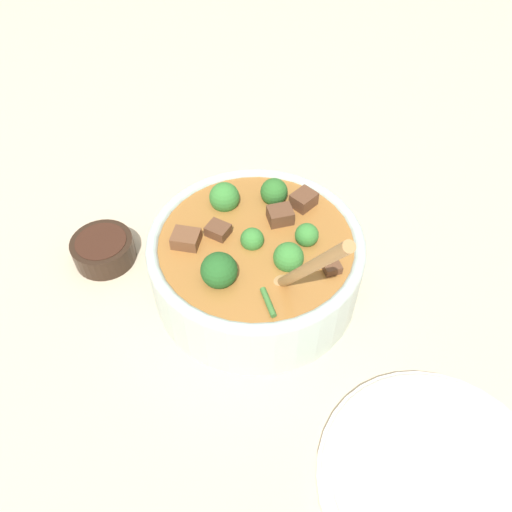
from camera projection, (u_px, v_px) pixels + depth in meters
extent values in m
plane|color=#C6B293|center=(256.00, 286.00, 0.70)|extent=(4.00, 4.00, 0.00)
cylinder|color=#B2C6BC|center=(256.00, 265.00, 0.66)|extent=(0.28, 0.28, 0.09)
torus|color=#B2C6BC|center=(256.00, 242.00, 0.63)|extent=(0.28, 0.28, 0.02)
cylinder|color=#9E662D|center=(256.00, 256.00, 0.65)|extent=(0.25, 0.25, 0.06)
sphere|color=#387F33|center=(307.00, 235.00, 0.62)|extent=(0.03, 0.03, 0.03)
cylinder|color=#6B9956|center=(305.00, 247.00, 0.64)|extent=(0.01, 0.01, 0.01)
sphere|color=#2D6B28|center=(274.00, 192.00, 0.67)|extent=(0.04, 0.04, 0.04)
cylinder|color=#6B9956|center=(274.00, 206.00, 0.69)|extent=(0.01, 0.01, 0.02)
sphere|color=#387F33|center=(288.00, 257.00, 0.60)|extent=(0.04, 0.04, 0.04)
cylinder|color=#6B9956|center=(287.00, 272.00, 0.62)|extent=(0.01, 0.01, 0.02)
sphere|color=#235B23|center=(219.00, 270.00, 0.58)|extent=(0.04, 0.04, 0.04)
cylinder|color=#6B9956|center=(221.00, 287.00, 0.60)|extent=(0.02, 0.02, 0.02)
sphere|color=#387F33|center=(250.00, 237.00, 0.62)|extent=(0.03, 0.03, 0.03)
cylinder|color=#6B9956|center=(250.00, 249.00, 0.64)|extent=(0.01, 0.01, 0.01)
sphere|color=#387F33|center=(225.00, 197.00, 0.67)|extent=(0.04, 0.04, 0.04)
cylinder|color=#6B9956|center=(226.00, 213.00, 0.69)|extent=(0.01, 0.01, 0.02)
cube|color=brown|center=(280.00, 216.00, 0.65)|extent=(0.04, 0.03, 0.02)
cube|color=brown|center=(186.00, 241.00, 0.62)|extent=(0.04, 0.04, 0.02)
cube|color=brown|center=(331.00, 267.00, 0.60)|extent=(0.03, 0.03, 0.02)
cube|color=brown|center=(218.00, 232.00, 0.63)|extent=(0.03, 0.04, 0.02)
cube|color=brown|center=(304.00, 201.00, 0.66)|extent=(0.04, 0.03, 0.02)
cylinder|color=#3D7533|center=(268.00, 302.00, 0.56)|extent=(0.02, 0.04, 0.01)
ellipsoid|color=#A87A47|center=(281.00, 283.00, 0.59)|extent=(0.04, 0.03, 0.01)
cylinder|color=#A87A47|center=(309.00, 268.00, 0.49)|extent=(0.02, 0.12, 0.18)
cylinder|color=black|center=(104.00, 250.00, 0.72)|extent=(0.09, 0.09, 0.04)
cylinder|color=#381E14|center=(102.00, 244.00, 0.71)|extent=(0.07, 0.07, 0.01)
cylinder|color=silver|center=(437.00, 483.00, 0.52)|extent=(0.25, 0.25, 0.01)
torus|color=silver|center=(439.00, 482.00, 0.52)|extent=(0.25, 0.25, 0.01)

